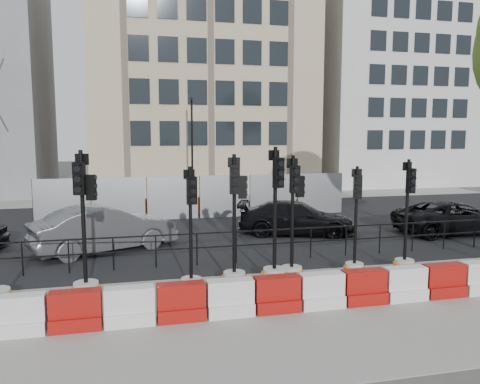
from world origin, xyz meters
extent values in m
plane|color=#51514C|center=(0.00, 0.00, 0.00)|extent=(120.00, 120.00, 0.00)
cube|color=gray|center=(0.00, -3.00, 0.01)|extent=(40.00, 6.00, 0.02)
cube|color=black|center=(0.00, 7.00, 0.01)|extent=(40.00, 14.00, 0.03)
cube|color=gray|center=(0.00, 16.00, 0.01)|extent=(40.00, 4.00, 0.02)
cube|color=beige|center=(2.00, 22.00, 9.00)|extent=(15.00, 10.00, 18.00)
cube|color=silver|center=(17.00, 22.00, 8.00)|extent=(12.00, 9.00, 16.00)
cylinder|color=black|center=(-6.00, 1.20, 0.50)|extent=(0.04, 0.04, 1.00)
cylinder|color=black|center=(-4.80, 1.20, 0.50)|extent=(0.04, 0.04, 1.00)
cylinder|color=black|center=(-3.60, 1.20, 0.50)|extent=(0.04, 0.04, 1.00)
cylinder|color=black|center=(-2.40, 1.20, 0.50)|extent=(0.04, 0.04, 1.00)
cylinder|color=black|center=(-1.20, 1.20, 0.50)|extent=(0.04, 0.04, 1.00)
cylinder|color=black|center=(0.00, 1.20, 0.50)|extent=(0.04, 0.04, 1.00)
cylinder|color=black|center=(1.20, 1.20, 0.50)|extent=(0.04, 0.04, 1.00)
cylinder|color=black|center=(2.40, 1.20, 0.50)|extent=(0.04, 0.04, 1.00)
cylinder|color=black|center=(3.60, 1.20, 0.50)|extent=(0.04, 0.04, 1.00)
cylinder|color=black|center=(4.80, 1.20, 0.50)|extent=(0.04, 0.04, 1.00)
cylinder|color=black|center=(6.00, 1.20, 0.50)|extent=(0.04, 0.04, 1.00)
cylinder|color=black|center=(7.20, 1.20, 0.50)|extent=(0.04, 0.04, 1.00)
cylinder|color=black|center=(8.40, 1.20, 0.50)|extent=(0.04, 0.04, 1.00)
cube|color=black|center=(0.00, 1.20, 0.98)|extent=(18.00, 0.04, 0.04)
cube|color=black|center=(0.00, 1.20, 0.55)|extent=(18.00, 0.04, 0.04)
cube|color=#93949B|center=(-6.00, 9.00, 1.00)|extent=(2.30, 0.05, 2.00)
cylinder|color=black|center=(-7.15, 9.00, 1.00)|extent=(0.05, 0.05, 2.00)
cube|color=#93949B|center=(-3.60, 9.00, 1.00)|extent=(2.30, 0.05, 2.00)
cylinder|color=black|center=(-4.75, 9.00, 1.00)|extent=(0.05, 0.05, 2.00)
cube|color=#93949B|center=(-1.20, 9.00, 1.00)|extent=(2.30, 0.05, 2.00)
cylinder|color=black|center=(-2.35, 9.00, 1.00)|extent=(0.05, 0.05, 2.00)
cube|color=#93949B|center=(1.20, 9.00, 1.00)|extent=(2.30, 0.05, 2.00)
cylinder|color=black|center=(0.05, 9.00, 1.00)|extent=(0.05, 0.05, 2.00)
cube|color=#93949B|center=(3.60, 9.00, 1.00)|extent=(2.30, 0.05, 2.00)
cylinder|color=black|center=(2.45, 9.00, 1.00)|extent=(0.05, 0.05, 2.00)
cube|color=#93949B|center=(6.00, 9.00, 1.00)|extent=(2.30, 0.05, 2.00)
cylinder|color=black|center=(4.85, 9.00, 1.00)|extent=(0.05, 0.05, 2.00)
cube|color=#D9560E|center=(-4.00, 10.50, 0.40)|extent=(1.00, 0.40, 0.80)
cube|color=#D9560E|center=(-2.00, 10.50, 0.40)|extent=(1.00, 0.40, 0.80)
cube|color=#D9560E|center=(0.00, 10.50, 0.40)|extent=(1.00, 0.40, 0.80)
cube|color=#D9560E|center=(2.00, 10.50, 0.40)|extent=(1.00, 0.40, 0.80)
cylinder|color=black|center=(0.50, 15.00, 3.00)|extent=(0.12, 0.12, 6.00)
cube|color=black|center=(0.50, 14.75, 5.90)|extent=(0.12, 0.50, 0.12)
cube|color=white|center=(-5.25, -2.80, 0.15)|extent=(1.00, 0.50, 0.30)
cube|color=white|center=(-5.25, -2.80, 0.55)|extent=(1.00, 0.35, 0.50)
cube|color=#B6170E|center=(-4.20, -2.80, 0.15)|extent=(1.00, 0.50, 0.30)
cube|color=#B6170E|center=(-4.20, -2.80, 0.55)|extent=(1.00, 0.35, 0.50)
cube|color=white|center=(-3.15, -2.80, 0.15)|extent=(1.00, 0.50, 0.30)
cube|color=white|center=(-3.15, -2.80, 0.55)|extent=(1.00, 0.35, 0.50)
cube|color=#B6170E|center=(-2.10, -2.80, 0.15)|extent=(1.00, 0.50, 0.30)
cube|color=#B6170E|center=(-2.10, -2.80, 0.55)|extent=(1.00, 0.35, 0.50)
cube|color=white|center=(-1.05, -2.80, 0.15)|extent=(1.00, 0.50, 0.30)
cube|color=white|center=(-1.05, -2.80, 0.55)|extent=(1.00, 0.35, 0.50)
cube|color=#B6170E|center=(0.00, -2.80, 0.15)|extent=(1.00, 0.50, 0.30)
cube|color=#B6170E|center=(0.00, -2.80, 0.55)|extent=(1.00, 0.35, 0.50)
cube|color=white|center=(1.05, -2.80, 0.15)|extent=(1.00, 0.50, 0.30)
cube|color=white|center=(1.05, -2.80, 0.55)|extent=(1.00, 0.35, 0.50)
cube|color=#B6170E|center=(2.10, -2.80, 0.15)|extent=(1.00, 0.50, 0.30)
cube|color=#B6170E|center=(2.10, -2.80, 0.55)|extent=(1.00, 0.35, 0.50)
cube|color=white|center=(3.15, -2.80, 0.15)|extent=(1.00, 0.50, 0.30)
cube|color=white|center=(3.15, -2.80, 0.55)|extent=(1.00, 0.35, 0.50)
cube|color=#B6170E|center=(4.20, -2.80, 0.15)|extent=(1.00, 0.50, 0.30)
cube|color=#B6170E|center=(4.20, -2.80, 0.55)|extent=(1.00, 0.35, 0.50)
cube|color=white|center=(5.25, -2.80, 0.15)|extent=(1.00, 0.50, 0.30)
cylinder|color=silver|center=(-4.15, -1.06, 0.21)|extent=(0.58, 0.58, 0.43)
torus|color=orange|center=(-4.15, -1.06, 0.13)|extent=(0.70, 0.70, 0.05)
torus|color=orange|center=(-4.15, -1.06, 0.21)|extent=(0.70, 0.70, 0.05)
torus|color=orange|center=(-4.15, -1.06, 0.30)|extent=(0.70, 0.70, 0.05)
cylinder|color=black|center=(-4.15, -1.06, 1.93)|extent=(0.10, 0.10, 3.22)
cube|color=black|center=(-4.19, -1.18, 2.89)|extent=(0.29, 0.22, 0.75)
cylinder|color=black|center=(-4.22, -1.26, 2.66)|extent=(0.17, 0.10, 0.16)
cylinder|color=black|center=(-4.22, -1.26, 2.89)|extent=(0.17, 0.10, 0.16)
cylinder|color=black|center=(-4.22, -1.26, 3.13)|extent=(0.17, 0.10, 0.16)
cube|color=black|center=(-4.14, -1.00, 3.32)|extent=(0.32, 0.13, 0.26)
cube|color=black|center=(-3.95, -1.12, 2.68)|extent=(0.25, 0.20, 0.59)
cylinder|color=silver|center=(-1.67, -1.15, 0.19)|extent=(0.51, 0.51, 0.38)
torus|color=orange|center=(-1.67, -1.15, 0.11)|extent=(0.62, 0.62, 0.05)
torus|color=orange|center=(-1.67, -1.15, 0.19)|extent=(0.62, 0.62, 0.05)
torus|color=orange|center=(-1.67, -1.15, 0.27)|extent=(0.62, 0.62, 0.05)
cylinder|color=black|center=(-1.67, -1.15, 1.71)|extent=(0.09, 0.09, 2.84)
cube|color=black|center=(-1.65, -1.26, 2.56)|extent=(0.25, 0.18, 0.66)
cylinder|color=black|center=(-1.63, -1.33, 2.35)|extent=(0.15, 0.08, 0.14)
cylinder|color=black|center=(-1.63, -1.33, 2.56)|extent=(0.15, 0.08, 0.14)
cylinder|color=black|center=(-1.63, -1.33, 2.77)|extent=(0.15, 0.08, 0.14)
cube|color=black|center=(-1.69, -1.09, 2.94)|extent=(0.28, 0.09, 0.23)
cylinder|color=silver|center=(-0.55, -0.99, 0.21)|extent=(0.56, 0.56, 0.41)
torus|color=orange|center=(-0.55, -0.99, 0.12)|extent=(0.67, 0.67, 0.05)
torus|color=orange|center=(-0.55, -0.99, 0.21)|extent=(0.67, 0.67, 0.05)
torus|color=orange|center=(-0.55, -0.99, 0.29)|extent=(0.67, 0.67, 0.05)
cylinder|color=black|center=(-0.55, -0.99, 1.86)|extent=(0.09, 0.09, 3.10)
cube|color=black|center=(-0.57, -1.11, 2.79)|extent=(0.26, 0.17, 0.72)
cylinder|color=black|center=(-0.58, -1.19, 2.56)|extent=(0.16, 0.07, 0.15)
cylinder|color=black|center=(-0.58, -1.19, 2.79)|extent=(0.16, 0.07, 0.15)
cylinder|color=black|center=(-0.58, -1.19, 3.01)|extent=(0.16, 0.07, 0.15)
cube|color=black|center=(-0.54, -0.93, 3.20)|extent=(0.31, 0.07, 0.25)
cube|color=black|center=(-0.35, -1.01, 2.58)|extent=(0.22, 0.16, 0.57)
cylinder|color=silver|center=(0.52, -0.99, 0.22)|extent=(0.59, 0.59, 0.43)
torus|color=orange|center=(0.52, -0.99, 0.13)|extent=(0.71, 0.71, 0.05)
torus|color=orange|center=(0.52, -0.99, 0.22)|extent=(0.71, 0.71, 0.05)
torus|color=orange|center=(0.52, -0.99, 0.30)|extent=(0.71, 0.71, 0.05)
cylinder|color=black|center=(0.52, -0.99, 1.95)|extent=(0.10, 0.10, 3.26)
cube|color=black|center=(0.56, -1.11, 2.93)|extent=(0.30, 0.23, 0.76)
cylinder|color=black|center=(0.59, -1.19, 2.69)|extent=(0.17, 0.10, 0.16)
cylinder|color=black|center=(0.59, -1.19, 2.93)|extent=(0.17, 0.10, 0.16)
cylinder|color=black|center=(0.59, -1.19, 3.17)|extent=(0.17, 0.10, 0.16)
cube|color=black|center=(0.50, -0.93, 3.37)|extent=(0.32, 0.14, 0.26)
cylinder|color=silver|center=(1.04, -0.85, 0.20)|extent=(0.55, 0.55, 0.41)
torus|color=orange|center=(1.04, -0.85, 0.12)|extent=(0.66, 0.66, 0.05)
torus|color=orange|center=(1.04, -0.85, 0.20)|extent=(0.66, 0.66, 0.05)
torus|color=orange|center=(1.04, -0.85, 0.28)|extent=(0.66, 0.66, 0.05)
cylinder|color=black|center=(1.04, -0.85, 1.83)|extent=(0.09, 0.09, 3.05)
cube|color=black|center=(1.05, -0.97, 2.74)|extent=(0.25, 0.16, 0.71)
cylinder|color=black|center=(1.06, -1.06, 2.52)|extent=(0.16, 0.06, 0.15)
cylinder|color=black|center=(1.06, -1.06, 2.74)|extent=(0.16, 0.06, 0.15)
cylinder|color=black|center=(1.06, -1.06, 2.97)|extent=(0.16, 0.06, 0.15)
cube|color=black|center=(1.04, -0.79, 3.15)|extent=(0.31, 0.06, 0.24)
cube|color=black|center=(1.24, -0.84, 2.54)|extent=(0.21, 0.15, 0.56)
cylinder|color=silver|center=(2.89, -0.80, 0.18)|extent=(0.50, 0.50, 0.37)
torus|color=orange|center=(2.89, -0.80, 0.11)|extent=(0.60, 0.60, 0.05)
torus|color=orange|center=(2.89, -0.80, 0.18)|extent=(0.60, 0.60, 0.05)
torus|color=orange|center=(2.89, -0.80, 0.26)|extent=(0.60, 0.60, 0.05)
cylinder|color=black|center=(2.89, -0.80, 1.66)|extent=(0.08, 0.08, 2.77)
cube|color=black|center=(2.86, -0.90, 2.49)|extent=(0.25, 0.18, 0.65)
cylinder|color=black|center=(2.84, -0.98, 2.29)|extent=(0.15, 0.08, 0.14)
cylinder|color=black|center=(2.84, -0.98, 2.49)|extent=(0.15, 0.08, 0.14)
cylinder|color=black|center=(2.84, -0.98, 2.69)|extent=(0.15, 0.08, 0.14)
cube|color=black|center=(2.90, -0.74, 2.86)|extent=(0.27, 0.10, 0.22)
cylinder|color=silver|center=(4.40, -0.85, 0.19)|extent=(0.53, 0.53, 0.39)
torus|color=orange|center=(4.40, -0.85, 0.12)|extent=(0.63, 0.63, 0.05)
torus|color=orange|center=(4.40, -0.85, 0.19)|extent=(0.63, 0.63, 0.05)
torus|color=orange|center=(4.40, -0.85, 0.27)|extent=(0.63, 0.63, 0.05)
cylinder|color=black|center=(4.40, -0.85, 1.75)|extent=(0.09, 0.09, 2.92)
cube|color=black|center=(4.41, -0.96, 2.63)|extent=(0.25, 0.16, 0.68)
cylinder|color=black|center=(4.42, -1.04, 2.41)|extent=(0.15, 0.06, 0.15)
cylinder|color=black|center=(4.42, -1.04, 2.63)|extent=(0.15, 0.06, 0.15)
cylinder|color=black|center=(4.42, -1.04, 2.84)|extent=(0.15, 0.06, 0.15)
cube|color=black|center=(4.40, -0.79, 3.02)|extent=(0.29, 0.06, 0.23)
imported|color=#505055|center=(-3.94, 3.62, 0.77)|extent=(5.07, 5.88, 1.54)
imported|color=black|center=(3.18, 4.64, 0.65)|extent=(4.74, 5.69, 1.31)
imported|color=black|center=(9.29, 3.34, 0.65)|extent=(2.67, 4.92, 1.30)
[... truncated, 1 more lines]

